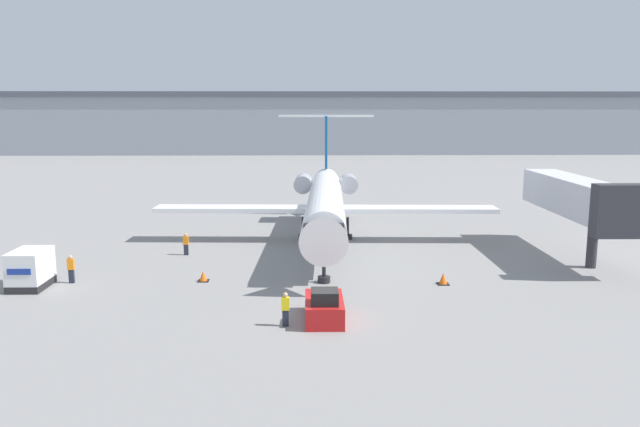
# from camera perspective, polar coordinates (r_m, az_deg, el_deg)

# --- Properties ---
(ground_plane) EXTENTS (600.00, 600.00, 0.00)m
(ground_plane) POSITION_cam_1_polar(r_m,az_deg,el_deg) (32.68, 0.51, -9.86)
(ground_plane) COLOR gray
(terminal_building) EXTENTS (180.00, 16.80, 14.40)m
(terminal_building) POSITION_cam_1_polar(r_m,az_deg,el_deg) (150.82, -0.84, 8.31)
(terminal_building) COLOR #8C939E
(terminal_building) RESTS_ON ground
(airplane_main) EXTENTS (28.12, 30.24, 10.14)m
(airplane_main) POSITION_cam_1_polar(r_m,az_deg,el_deg) (51.01, 0.49, 1.15)
(airplane_main) COLOR white
(airplane_main) RESTS_ON ground
(pushback_tug) EXTENTS (1.97, 3.74, 1.84)m
(pushback_tug) POSITION_cam_1_polar(r_m,az_deg,el_deg) (32.72, 0.39, -8.58)
(pushback_tug) COLOR #B21919
(pushback_tug) RESTS_ON ground
(luggage_cart) EXTENTS (1.97, 2.97, 2.35)m
(luggage_cart) POSITION_cam_1_polar(r_m,az_deg,el_deg) (42.11, -24.97, -4.63)
(luggage_cart) COLOR #232326
(luggage_cart) RESTS_ON ground
(worker_near_tug) EXTENTS (0.40, 0.25, 1.76)m
(worker_near_tug) POSITION_cam_1_polar(r_m,az_deg,el_deg) (31.81, -3.18, -8.67)
(worker_near_tug) COLOR #232838
(worker_near_tug) RESTS_ON ground
(worker_by_wing) EXTENTS (0.40, 0.24, 1.66)m
(worker_by_wing) POSITION_cam_1_polar(r_m,az_deg,el_deg) (47.68, -12.16, -2.71)
(worker_by_wing) COLOR #232838
(worker_by_wing) RESTS_ON ground
(worker_on_apron) EXTENTS (0.40, 0.25, 1.81)m
(worker_on_apron) POSITION_cam_1_polar(r_m,az_deg,el_deg) (42.27, -21.81, -4.67)
(worker_on_apron) COLOR #232838
(worker_on_apron) RESTS_ON ground
(traffic_cone_left) EXTENTS (0.70, 0.70, 0.69)m
(traffic_cone_left) POSITION_cam_1_polar(r_m,az_deg,el_deg) (40.52, -10.63, -5.65)
(traffic_cone_left) COLOR black
(traffic_cone_left) RESTS_ON ground
(traffic_cone_right) EXTENTS (0.72, 0.72, 0.75)m
(traffic_cone_right) POSITION_cam_1_polar(r_m,az_deg,el_deg) (39.90, 11.20, -5.87)
(traffic_cone_right) COLOR black
(traffic_cone_right) RESTS_ON ground
(jet_bridge) EXTENTS (3.20, 14.34, 6.19)m
(jet_bridge) POSITION_cam_1_polar(r_m,az_deg,el_deg) (48.98, 22.41, 1.36)
(jet_bridge) COLOR #2D2D33
(jet_bridge) RESTS_ON ground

